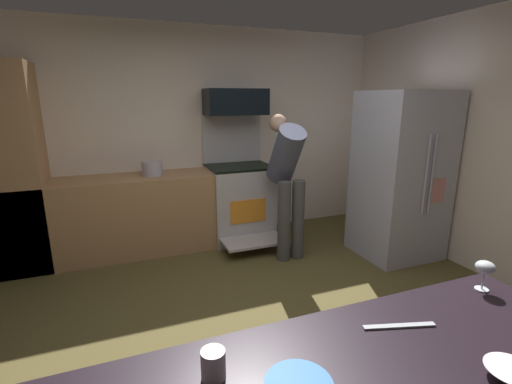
{
  "coord_description": "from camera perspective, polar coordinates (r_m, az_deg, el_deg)",
  "views": [
    {
      "loc": [
        -0.9,
        -2.25,
        1.76
      ],
      "look_at": [
        0.09,
        0.3,
        1.05
      ],
      "focal_mm": 25.53,
      "sensor_mm": 36.0,
      "label": 1
    }
  ],
  "objects": [
    {
      "name": "person_cook",
      "position": [
        4.02,
        4.87,
        2.63
      ],
      "size": [
        0.31,
        0.61,
        1.58
      ],
      "color": "#494949",
      "rests_on": "ground"
    },
    {
      "name": "ground_plane",
      "position": [
        3.0,
        0.53,
        -21.58
      ],
      "size": [
        5.2,
        4.8,
        0.02
      ],
      "primitive_type": "cube",
      "color": "brown"
    },
    {
      "name": "wine_glass_near",
      "position": [
        1.99,
        32.24,
        -10.08
      ],
      "size": [
        0.08,
        0.08,
        0.14
      ],
      "color": "silver",
      "rests_on": "counter_island"
    },
    {
      "name": "microwave",
      "position": [
        4.54,
        -3.22,
        13.92
      ],
      "size": [
        0.74,
        0.38,
        0.31
      ],
      "primitive_type": "cube",
      "color": "black",
      "rests_on": "oven_range"
    },
    {
      "name": "stock_pot",
      "position": [
        4.32,
        -15.95,
        3.6
      ],
      "size": [
        0.23,
        0.23,
        0.16
      ],
      "primitive_type": "cylinder",
      "color": "#B9B3C1",
      "rests_on": "lower_cabinet_run"
    },
    {
      "name": "knife_chef",
      "position": [
        1.6,
        21.52,
        -18.94
      ],
      "size": [
        0.28,
        0.1,
        0.01
      ],
      "primitive_type": "cube",
      "rotation": [
        0.0,
        0.0,
        6.0
      ],
      "color": "#B7BABF",
      "rests_on": "counter_island"
    },
    {
      "name": "oven_range",
      "position": [
        4.62,
        -2.65,
        -1.13
      ],
      "size": [
        0.76,
        1.03,
        1.56
      ],
      "color": "beige",
      "rests_on": "ground"
    },
    {
      "name": "lower_cabinet_run",
      "position": [
        4.43,
        -20.26,
        -3.58
      ],
      "size": [
        2.4,
        0.6,
        0.9
      ],
      "primitive_type": "cube",
      "color": "#AD8154",
      "rests_on": "ground"
    },
    {
      "name": "cabinet_column",
      "position": [
        4.4,
        -34.05,
        2.77
      ],
      "size": [
        0.6,
        0.6,
        2.1
      ],
      "primitive_type": "cube",
      "color": "#AD8154",
      "rests_on": "ground"
    },
    {
      "name": "mixing_bowl_prep",
      "position": [
        1.51,
        35.12,
        -22.32
      ],
      "size": [
        0.16,
        0.16,
        0.04
      ],
      "primitive_type": "cone",
      "rotation": [
        3.14,
        0.0,
        0.0
      ],
      "color": "white",
      "rests_on": "counter_island"
    },
    {
      "name": "wall_back",
      "position": [
        4.7,
        -10.19,
        8.72
      ],
      "size": [
        5.2,
        0.12,
        2.6
      ],
      "primitive_type": "cube",
      "color": "beige",
      "rests_on": "ground"
    },
    {
      "name": "refrigerator",
      "position": [
        4.36,
        21.68,
        2.36
      ],
      "size": [
        0.84,
        0.79,
        1.83
      ],
      "color": "#B4B4C7",
      "rests_on": "ground"
    },
    {
      "name": "mug_tea",
      "position": [
        1.27,
        -6.71,
        -25.27
      ],
      "size": [
        0.08,
        0.08,
        0.1
      ],
      "primitive_type": "cylinder",
      "color": "beige",
      "rests_on": "counter_island"
    }
  ]
}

